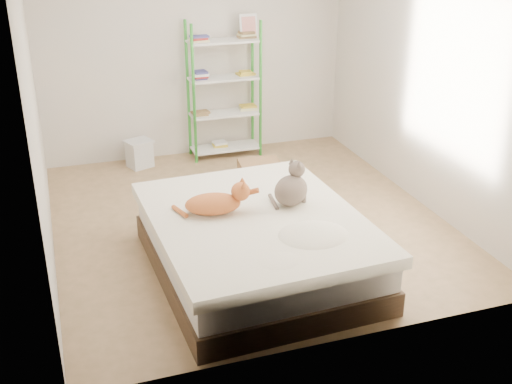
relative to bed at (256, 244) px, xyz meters
name	(u,v)px	position (x,y,z in m)	size (l,w,h in m)	color
room	(247,96)	(0.24, 0.98, 1.03)	(3.81, 4.21, 2.61)	tan
bed	(256,244)	(0.00, 0.00, 0.00)	(1.79, 2.19, 0.54)	#4D3825
orange_cat	(213,201)	(-0.33, 0.16, 0.38)	(0.56, 0.30, 0.23)	#E77745
grey_cat	(291,184)	(0.36, 0.11, 0.47)	(0.29, 0.35, 0.39)	#6D6257
shelf_unit	(225,89)	(0.54, 2.87, 0.59)	(0.88, 0.36, 1.74)	green
cardboard_box	(260,175)	(0.61, 1.71, -0.11)	(0.49, 0.48, 0.37)	olive
white_bin	(139,153)	(-0.57, 2.79, -0.10)	(0.37, 0.35, 0.34)	silver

